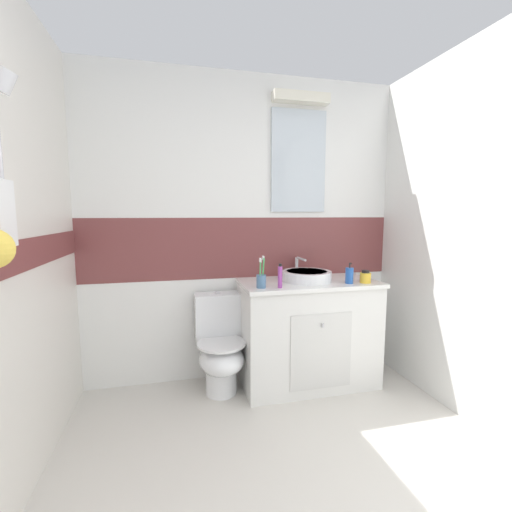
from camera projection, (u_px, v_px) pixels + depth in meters
ground_plane at (291, 476)px, 1.85m from camera, size 3.20×3.48×0.04m
wall_back_tiled at (245, 228)px, 2.90m from camera, size 3.20×0.20×2.50m
wall_right_plain at (512, 236)px, 2.01m from camera, size 0.10×3.48×2.50m
vanity_cabinet at (307, 332)px, 2.80m from camera, size 1.09×0.57×0.85m
sink_basin at (306, 275)px, 2.74m from camera, size 0.39×0.44×0.17m
toilet at (220, 347)px, 2.67m from camera, size 0.37×0.50×0.77m
toothbrush_cup at (261, 280)px, 2.48m from camera, size 0.07×0.07×0.23m
soap_dispenser at (349, 275)px, 2.64m from camera, size 0.06×0.06×0.16m
hair_gel_jar at (365, 277)px, 2.66m from camera, size 0.08×0.08×0.10m
toothpaste_tube_upright at (280, 276)px, 2.48m from camera, size 0.03×0.03×0.18m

